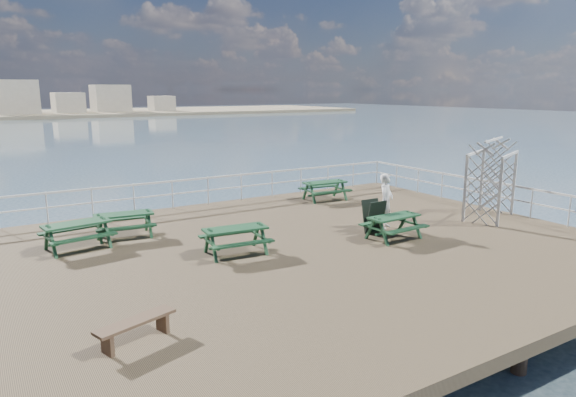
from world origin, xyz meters
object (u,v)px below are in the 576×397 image
Objects in this scene: picnic_table_e at (394,222)px; flat_bench_far at (136,326)px; trellis_arbor at (490,183)px; picnic_table_d at (236,235)px; picnic_table_c at (325,187)px; picnic_table_b at (124,220)px; picnic_table_a at (77,230)px; person at (386,201)px.

flat_bench_far is at bearing -166.26° from picnic_table_e.
picnic_table_d is at bearing 150.69° from trellis_arbor.
flat_bench_far is at bearing -135.61° from picnic_table_c.
picnic_table_d reaches higher than flat_bench_far.
picnic_table_c is at bearing 15.01° from picnic_table_b.
picnic_table_c reaches higher than picnic_table_e.
picnic_table_d is (-6.29, -4.54, -0.01)m from picnic_table_c.
trellis_arbor is (13.14, -3.80, 0.69)m from picnic_table_a.
picnic_table_e is at bearing -99.65° from picnic_table_c.
picnic_table_a is 1.06× the size of picnic_table_d.
person is at bearing 4.66° from picnic_table_d.
picnic_table_d is 5.45m from person.
trellis_arbor is at bearing -0.56° from picnic_table_e.
picnic_table_d is 0.67× the size of trellis_arbor.
picnic_table_c is at bearing 50.79° from person.
trellis_arbor is at bearing -0.56° from picnic_table_d.
picnic_table_b is 3.99m from picnic_table_d.
picnic_table_d is 1.08× the size of picnic_table_e.
trellis_arbor reaches higher than flat_bench_far.
picnic_table_b is 1.09× the size of picnic_table_e.
flat_bench_far is (-10.08, -8.25, -0.23)m from picnic_table_c.
person reaches higher than flat_bench_far.
person is (-4.03, 0.93, -0.35)m from trellis_arbor.
person reaches higher than picnic_table_b.
picnic_table_d is (3.67, -2.78, -0.02)m from picnic_table_a.
picnic_table_c is 7.76m from picnic_table_d.
picnic_table_d is 4.93m from picnic_table_e.
flat_bench_far is (-1.58, -7.04, -0.22)m from picnic_table_b.
picnic_table_a is at bearing 152.19° from picnic_table_e.
picnic_table_a is 9.56m from person.
picnic_table_a reaches higher than picnic_table_c.
person is (7.65, -3.41, 0.36)m from picnic_table_b.
picnic_table_b is at bearing 12.40° from picnic_table_a.
picnic_table_e is at bearing -25.91° from picnic_table_b.
flat_bench_far is 9.94m from person.
picnic_table_b is 8.39m from person.
picnic_table_c is 6.44m from trellis_arbor.
trellis_arbor reaches higher than picnic_table_b.
picnic_table_d is 5.31m from flat_bench_far.
person reaches higher than picnic_table_c.
picnic_table_c is 1.22× the size of flat_bench_far.
person is at bearing 56.69° from picnic_table_e.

